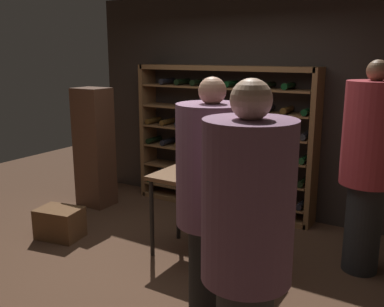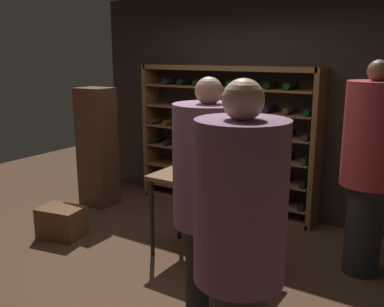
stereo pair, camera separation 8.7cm
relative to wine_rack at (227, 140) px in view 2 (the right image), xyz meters
The scene contains 13 objects.
ground_plane 1.97m from the wine_rack, 82.32° to the right, with size 9.87×9.87×0.00m, color #472D1E.
back_wall 0.56m from the wine_rack, 42.08° to the left, with size 4.61×0.10×2.78m, color black.
wine_rack is the anchor object (origin of this frame).
tasting_table 1.47m from the wine_rack, 68.85° to the right, with size 1.12×0.59×0.85m.
person_bystander_red_print 3.29m from the wine_rack, 60.60° to the right, with size 0.50×0.50×1.90m.
person_bystander_dark_jacket 2.51m from the wine_rack, 64.88° to the right, with size 0.51×0.51×1.87m.
person_host_in_suit 2.06m from the wine_rack, 23.36° to the right, with size 0.50×0.50×1.97m.
wine_crate 2.25m from the wine_rack, 122.15° to the right, with size 0.48×0.34×0.34m, color brown.
display_cabinet 1.74m from the wine_rack, 153.88° to the right, with size 0.44×0.36×1.59m, color #4C2D1E.
wine_bottle_green_slim 1.47m from the wine_rack, 52.19° to the right, with size 0.08×0.08×0.40m.
wine_bottle_black_capsule 1.28m from the wine_rack, 64.95° to the right, with size 0.08×0.08×0.33m.
wine_glass_stemmed_left 1.77m from the wine_rack, 62.41° to the right, with size 0.09×0.09×0.15m.
wine_glass_stemmed_center 1.49m from the wine_rack, 58.29° to the right, with size 0.08×0.08×0.13m.
Camera 2 is at (2.33, -3.09, 2.02)m, focal length 40.24 mm.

